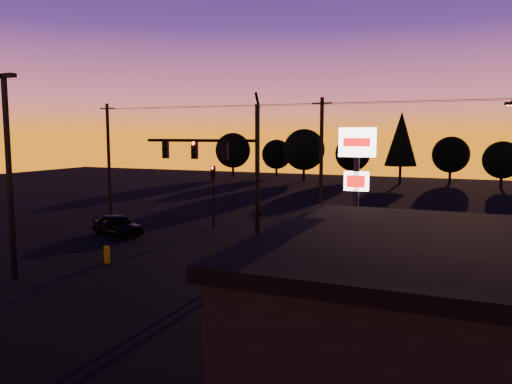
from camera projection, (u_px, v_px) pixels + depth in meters
The scene contains 20 objects.
ground at pixel (192, 280), 22.46m from camera, with size 120.00×120.00×0.00m, color black.
lane_arrow at pixel (219, 272), 23.79m from camera, with size 1.20×3.10×0.01m.
traffic_signal_mast at pixel (229, 165), 25.58m from camera, with size 6.79×0.52×8.58m.
secondary_signal at pixel (213, 187), 34.57m from camera, with size 0.30×0.31×4.35m.
parking_lot_light at pixel (8, 163), 22.03m from camera, with size 1.25×0.30×9.14m.
pylon_sign at pixel (357, 174), 20.54m from camera, with size 1.50×0.28×6.80m.
utility_pole_0 at pixel (109, 158), 40.95m from camera, with size 1.40×0.26×9.00m.
utility_pole_1 at pixel (321, 163), 33.95m from camera, with size 1.40×0.26×9.00m.
power_wires at pixel (322, 104), 33.49m from camera, with size 36.00×1.22×0.07m.
bollard at pixel (107, 255), 25.34m from camera, with size 0.29×0.29×0.87m, color #B9B300.
tree_0 at pixel (233, 150), 76.25m from camera, with size 5.36×5.36×6.74m.
tree_1 at pixel (277, 154), 76.73m from camera, with size 4.54×4.54×5.71m.
tree_2 at pixel (304, 150), 69.72m from camera, with size 5.77×5.78×7.26m.
tree_3 at pixel (353, 154), 71.11m from camera, with size 4.95×4.95×6.22m.
tree_4 at pixel (401, 139), 65.39m from camera, with size 4.18×4.18×9.50m.
tree_5 at pixel (451, 155), 67.88m from camera, with size 4.95×4.95×6.22m.
tree_6 at pixel (502, 160), 60.10m from camera, with size 4.54×4.54×5.71m.
car_left at pixel (118, 225), 32.45m from camera, with size 1.59×3.94×1.34m, color black.
car_right at pixel (400, 235), 28.70m from camera, with size 2.04×5.03×1.46m, color black.
suv_parked at pixel (481, 341), 14.26m from camera, with size 2.10×4.55×1.26m, color black.
Camera 1 is at (11.21, -18.98, 6.53)m, focal length 35.00 mm.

